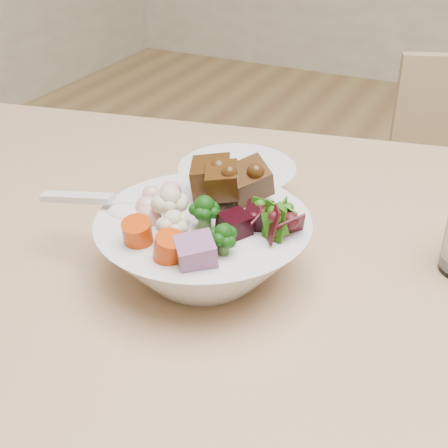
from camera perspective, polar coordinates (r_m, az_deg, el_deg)
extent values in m
cube|color=tan|center=(0.68, 16.62, -8.87)|extent=(1.71, 1.18, 0.04)
cylinder|color=tan|center=(1.36, -17.09, -6.32)|extent=(0.06, 0.06, 0.69)
cylinder|color=tan|center=(1.34, 15.48, -15.66)|extent=(0.03, 0.03, 0.38)
cylinder|color=tan|center=(1.57, 13.92, -7.39)|extent=(0.03, 0.03, 0.38)
sphere|color=#0C3308|center=(0.64, -1.78, 0.50)|extent=(0.04, 0.04, 0.04)
sphere|color=beige|center=(0.65, -4.88, 1.17)|extent=(0.04, 0.04, 0.04)
cube|color=black|center=(0.65, 3.23, 0.43)|extent=(0.04, 0.04, 0.03)
cube|color=#855079|center=(0.59, -2.58, -2.78)|extent=(0.05, 0.05, 0.04)
cylinder|color=#D03B05|center=(0.62, -7.89, -0.98)|extent=(0.04, 0.04, 0.03)
sphere|color=#DEA39B|center=(0.68, -7.07, 1.55)|extent=(0.03, 0.03, 0.03)
ellipsoid|color=silver|center=(0.69, -8.91, 1.02)|extent=(0.05, 0.04, 0.02)
cube|color=silver|center=(0.71, -13.31, 2.37)|extent=(0.09, 0.02, 0.02)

